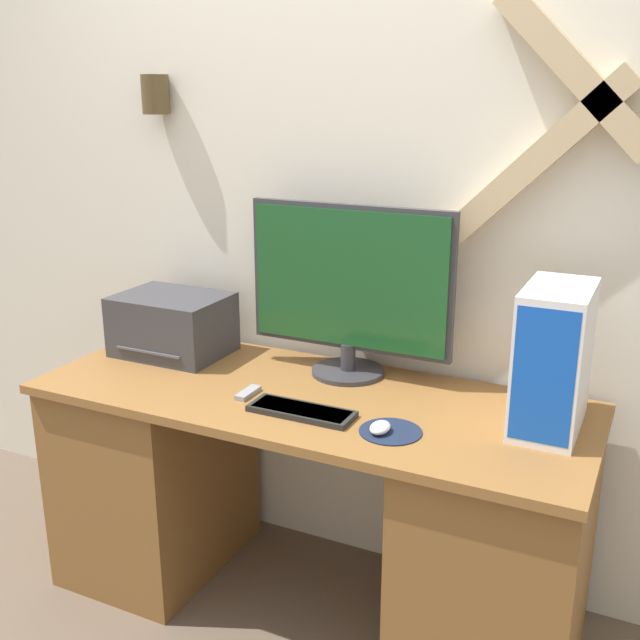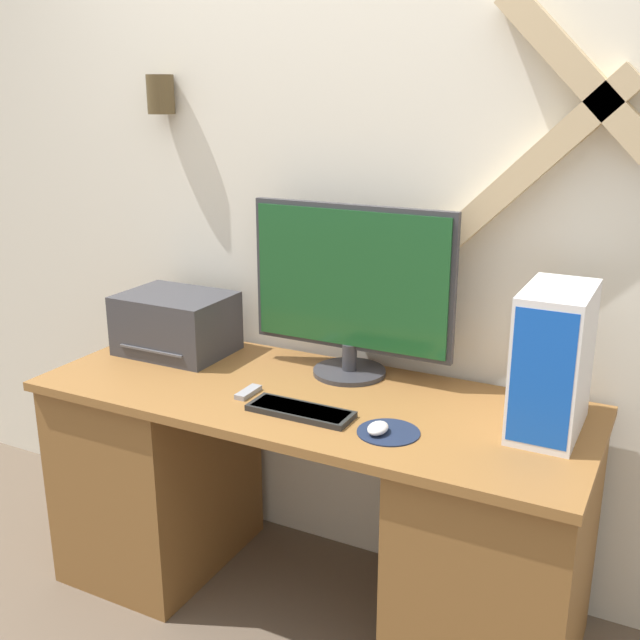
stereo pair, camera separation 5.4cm
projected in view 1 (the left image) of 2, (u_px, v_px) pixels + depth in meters
name	position (u px, v px, depth m)	size (l,w,h in m)	color
wall_back	(363.00, 200.00, 2.57)	(6.40, 0.15, 2.76)	silver
desk	(309.00, 499.00, 2.51)	(1.79, 0.69, 0.79)	brown
monitor	(349.00, 286.00, 2.48)	(0.71, 0.25, 0.58)	#333338
keyboard	(302.00, 411.00, 2.24)	(0.32, 0.11, 0.02)	black
mousepad	(391.00, 431.00, 2.13)	(0.18, 0.18, 0.00)	#19233D
mouse	(380.00, 427.00, 2.11)	(0.06, 0.08, 0.03)	silver
computer_tower	(553.00, 359.00, 2.10)	(0.18, 0.32, 0.42)	white
printer	(173.00, 325.00, 2.74)	(0.39, 0.30, 0.22)	#38383D
remote_control	(248.00, 393.00, 2.38)	(0.04, 0.11, 0.02)	gray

